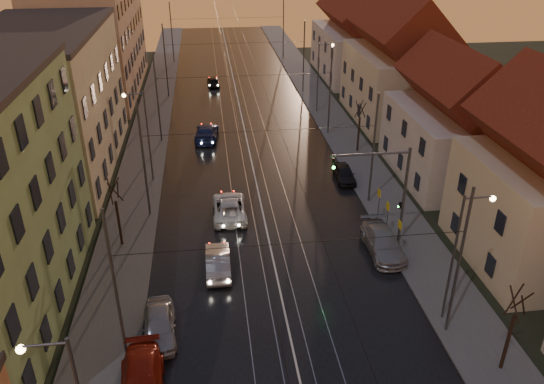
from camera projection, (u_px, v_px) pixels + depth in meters
name	position (u px, v px, depth m)	size (l,w,h in m)	color
road	(245.00, 134.00, 55.58)	(16.00, 120.00, 0.04)	black
sidewalk_left	(149.00, 138.00, 54.46)	(4.00, 120.00, 0.15)	#4C4C4C
sidewalk_right	(339.00, 129.00, 56.66)	(4.00, 120.00, 0.15)	#4C4C4C
tram_rail_0	(224.00, 135.00, 55.32)	(0.06, 120.00, 0.03)	gray
tram_rail_1	(238.00, 134.00, 55.48)	(0.06, 120.00, 0.03)	gray
tram_rail_2	(253.00, 134.00, 55.65)	(0.06, 120.00, 0.03)	gray
tram_rail_3	(266.00, 133.00, 55.81)	(0.06, 120.00, 0.03)	gray
apartment_left_2	(47.00, 104.00, 45.61)	(10.00, 20.00, 12.00)	tan
apartment_left_3	(93.00, 36.00, 66.24)	(10.00, 24.00, 14.00)	tan
house_right_2	(456.00, 125.00, 44.76)	(9.18, 12.24, 9.20)	beige
house_right_3	(398.00, 67.00, 57.41)	(9.18, 14.28, 11.50)	beige
house_right_4	(354.00, 40.00, 73.58)	(9.18, 16.32, 10.00)	beige
catenary_pole_l_1	(116.00, 290.00, 25.30)	(0.16, 0.16, 9.00)	#595B60
catenary_pole_r_1	(459.00, 264.00, 27.20)	(0.16, 0.16, 9.00)	#595B60
catenary_pole_l_2	(144.00, 162.00, 38.49)	(0.16, 0.16, 9.00)	#595B60
catenary_pole_r_2	(373.00, 150.00, 40.38)	(0.16, 0.16, 9.00)	#595B60
catenary_pole_l_3	(157.00, 99.00, 51.68)	(0.16, 0.16, 9.00)	#595B60
catenary_pole_r_3	(330.00, 92.00, 53.57)	(0.16, 0.16, 9.00)	#595B60
catenary_pole_l_4	(166.00, 62.00, 64.87)	(0.16, 0.16, 9.00)	#595B60
catenary_pole_r_4	(304.00, 57.00, 66.76)	(0.16, 0.16, 9.00)	#595B60
catenary_pole_l_5	(172.00, 33.00, 80.69)	(0.16, 0.16, 9.00)	#595B60
catenary_pole_r_5	(283.00, 30.00, 82.58)	(0.16, 0.16, 9.00)	#595B60
street_lamp_1	(461.00, 247.00, 27.95)	(1.75, 0.32, 8.00)	#595B60
street_lamp_2	(143.00, 128.00, 43.53)	(1.75, 0.32, 8.00)	#595B60
street_lamp_3	(321.00, 71.00, 59.60)	(1.75, 0.32, 8.00)	#595B60
traffic_light_mast	(391.00, 185.00, 34.99)	(5.30, 0.32, 7.20)	#595B60
bare_tree_0	(118.00, 215.00, 35.73)	(1.09, 1.09, 5.11)	black
bare_tree_1	(510.00, 332.00, 25.67)	(1.09, 1.09, 5.11)	black
bare_tree_2	(359.00, 128.00, 50.31)	(1.09, 1.09, 5.11)	black
driving_car_1	(218.00, 261.00, 33.95)	(1.53, 4.38, 1.44)	gray
driving_car_2	(229.00, 207.00, 40.22)	(2.45, 5.31, 1.48)	silver
driving_car_3	(207.00, 132.00, 53.97)	(2.18, 5.36, 1.56)	navy
driving_car_4	(213.00, 82.00, 70.93)	(1.51, 3.76, 1.28)	black
parked_left_2	(142.00, 384.00, 25.05)	(2.08, 5.11, 1.48)	maroon
parked_left_3	(159.00, 325.00, 28.67)	(1.74, 4.31, 1.47)	#A09FA5
parked_right_1	(383.00, 242.00, 35.84)	(2.14, 5.25, 1.52)	#98999E
parked_right_2	(344.00, 174.00, 45.60)	(1.55, 3.85, 1.31)	black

